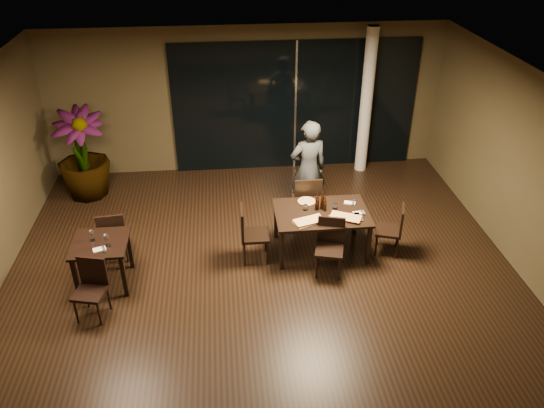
{
  "coord_description": "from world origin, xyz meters",
  "views": [
    {
      "loc": [
        -0.53,
        -6.3,
        5.24
      ],
      "look_at": [
        0.18,
        0.63,
        1.05
      ],
      "focal_mm": 35.0,
      "sensor_mm": 36.0,
      "label": 1
    }
  ],
  "objects_px": {
    "main_table": "(321,216)",
    "side_table": "(101,249)",
    "diner": "(308,169)",
    "potted_plant": "(82,154)",
    "bottle_b": "(325,204)",
    "chair_main_near": "(330,243)",
    "chair_side_near": "(91,285)",
    "chair_main_left": "(250,231)",
    "chair_side_far": "(113,234)",
    "bottle_a": "(317,202)",
    "chair_main_far": "(307,199)",
    "chair_main_right": "(394,227)",
    "bottle_c": "(322,200)"
  },
  "relations": [
    {
      "from": "main_table",
      "to": "side_table",
      "type": "xyz_separation_m",
      "value": [
        -3.4,
        -0.5,
        -0.05
      ]
    },
    {
      "from": "diner",
      "to": "potted_plant",
      "type": "height_order",
      "value": "diner"
    },
    {
      "from": "main_table",
      "to": "bottle_b",
      "type": "relative_size",
      "value": 5.87
    },
    {
      "from": "chair_main_near",
      "to": "chair_side_near",
      "type": "xyz_separation_m",
      "value": [
        -3.48,
        -0.63,
        -0.01
      ]
    },
    {
      "from": "chair_main_left",
      "to": "chair_side_near",
      "type": "relative_size",
      "value": 1.08
    },
    {
      "from": "chair_side_far",
      "to": "chair_main_near",
      "type": "bearing_deg",
      "value": 164.68
    },
    {
      "from": "chair_side_near",
      "to": "bottle_a",
      "type": "relative_size",
      "value": 2.92
    },
    {
      "from": "chair_main_far",
      "to": "chair_side_far",
      "type": "bearing_deg",
      "value": 11.98
    },
    {
      "from": "chair_main_right",
      "to": "chair_side_near",
      "type": "distance_m",
      "value": 4.71
    },
    {
      "from": "chair_main_near",
      "to": "main_table",
      "type": "bearing_deg",
      "value": 110.26
    },
    {
      "from": "potted_plant",
      "to": "bottle_c",
      "type": "bearing_deg",
      "value": -27.58
    },
    {
      "from": "chair_main_left",
      "to": "chair_main_right",
      "type": "xyz_separation_m",
      "value": [
        2.34,
        -0.05,
        -0.05
      ]
    },
    {
      "from": "diner",
      "to": "bottle_b",
      "type": "height_order",
      "value": "diner"
    },
    {
      "from": "bottle_a",
      "to": "bottle_b",
      "type": "xyz_separation_m",
      "value": [
        0.12,
        -0.04,
        -0.02
      ]
    },
    {
      "from": "chair_main_far",
      "to": "chair_main_near",
      "type": "height_order",
      "value": "chair_main_far"
    },
    {
      "from": "chair_side_near",
      "to": "bottle_b",
      "type": "xyz_separation_m",
      "value": [
        3.49,
        1.2,
        0.38
      ]
    },
    {
      "from": "chair_side_near",
      "to": "bottle_a",
      "type": "xyz_separation_m",
      "value": [
        3.37,
        1.24,
        0.41
      ]
    },
    {
      "from": "chair_main_far",
      "to": "chair_side_far",
      "type": "distance_m",
      "value": 3.28
    },
    {
      "from": "side_table",
      "to": "chair_side_near",
      "type": "relative_size",
      "value": 0.9
    },
    {
      "from": "chair_main_left",
      "to": "chair_side_far",
      "type": "height_order",
      "value": "chair_main_left"
    },
    {
      "from": "chair_main_far",
      "to": "chair_side_near",
      "type": "height_order",
      "value": "chair_main_far"
    },
    {
      "from": "bottle_a",
      "to": "bottle_b",
      "type": "distance_m",
      "value": 0.13
    },
    {
      "from": "chair_main_right",
      "to": "potted_plant",
      "type": "height_order",
      "value": "potted_plant"
    },
    {
      "from": "bottle_a",
      "to": "chair_main_far",
      "type": "bearing_deg",
      "value": 94.62
    },
    {
      "from": "main_table",
      "to": "bottle_a",
      "type": "height_order",
      "value": "bottle_a"
    },
    {
      "from": "main_table",
      "to": "chair_main_left",
      "type": "xyz_separation_m",
      "value": [
        -1.17,
        -0.11,
        -0.14
      ]
    },
    {
      "from": "chair_main_far",
      "to": "bottle_c",
      "type": "relative_size",
      "value": 3.29
    },
    {
      "from": "main_table",
      "to": "chair_main_far",
      "type": "xyz_separation_m",
      "value": [
        -0.12,
        0.72,
        -0.11
      ]
    },
    {
      "from": "chair_main_far",
      "to": "chair_main_right",
      "type": "relative_size",
      "value": 1.16
    },
    {
      "from": "chair_main_far",
      "to": "bottle_a",
      "type": "height_order",
      "value": "bottle_a"
    },
    {
      "from": "chair_main_far",
      "to": "diner",
      "type": "bearing_deg",
      "value": -100.09
    },
    {
      "from": "chair_main_left",
      "to": "potted_plant",
      "type": "relative_size",
      "value": 0.54
    },
    {
      "from": "chair_side_near",
      "to": "main_table",
      "type": "bearing_deg",
      "value": 32.51
    },
    {
      "from": "main_table",
      "to": "chair_main_near",
      "type": "relative_size",
      "value": 1.65
    },
    {
      "from": "side_table",
      "to": "bottle_c",
      "type": "relative_size",
      "value": 2.59
    },
    {
      "from": "chair_main_near",
      "to": "bottle_c",
      "type": "relative_size",
      "value": 2.95
    },
    {
      "from": "side_table",
      "to": "chair_side_far",
      "type": "bearing_deg",
      "value": 83.02
    },
    {
      "from": "potted_plant",
      "to": "chair_side_near",
      "type": "bearing_deg",
      "value": -77.79
    },
    {
      "from": "chair_main_far",
      "to": "chair_main_left",
      "type": "xyz_separation_m",
      "value": [
        -1.05,
        -0.84,
        -0.03
      ]
    },
    {
      "from": "chair_side_near",
      "to": "diner",
      "type": "distance_m",
      "value": 4.16
    },
    {
      "from": "chair_side_far",
      "to": "bottle_c",
      "type": "distance_m",
      "value": 3.38
    },
    {
      "from": "bottle_c",
      "to": "chair_main_right",
      "type": "bearing_deg",
      "value": -13.01
    },
    {
      "from": "chair_main_left",
      "to": "chair_side_near",
      "type": "height_order",
      "value": "chair_main_left"
    },
    {
      "from": "potted_plant",
      "to": "bottle_a",
      "type": "xyz_separation_m",
      "value": [
        4.12,
        -2.22,
        0.02
      ]
    },
    {
      "from": "chair_main_far",
      "to": "bottle_c",
      "type": "distance_m",
      "value": 0.72
    },
    {
      "from": "bottle_a",
      "to": "side_table",
      "type": "bearing_deg",
      "value": -170.13
    },
    {
      "from": "main_table",
      "to": "diner",
      "type": "distance_m",
      "value": 1.21
    },
    {
      "from": "chair_main_right",
      "to": "chair_side_far",
      "type": "xyz_separation_m",
      "value": [
        -4.5,
        0.24,
        0.02
      ]
    },
    {
      "from": "chair_main_right",
      "to": "bottle_c",
      "type": "height_order",
      "value": "bottle_c"
    },
    {
      "from": "chair_main_right",
      "to": "chair_main_left",
      "type": "bearing_deg",
      "value": -72.91
    }
  ]
}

